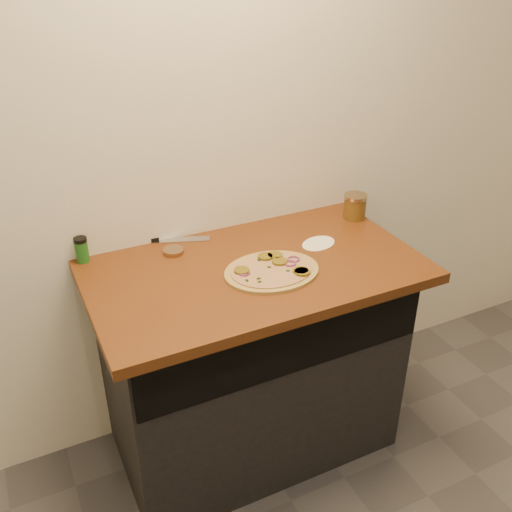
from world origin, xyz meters
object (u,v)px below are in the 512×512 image
pizza (272,270)px  chefs_knife (162,240)px  spice_shaker (82,250)px  salsa_jar (355,206)px

pizza → chefs_knife: size_ratio=1.13×
pizza → chefs_knife: bearing=125.1°
pizza → chefs_knife: pizza is taller
pizza → spice_shaker: (-0.59, 0.37, 0.04)m
spice_shaker → pizza: bearing=-32.3°
chefs_knife → salsa_jar: salsa_jar is taller
salsa_jar → spice_shaker: 1.11m
spice_shaker → chefs_knife: bearing=5.0°
salsa_jar → chefs_knife: bearing=169.3°
pizza → chefs_knife: (-0.28, 0.40, -0.00)m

